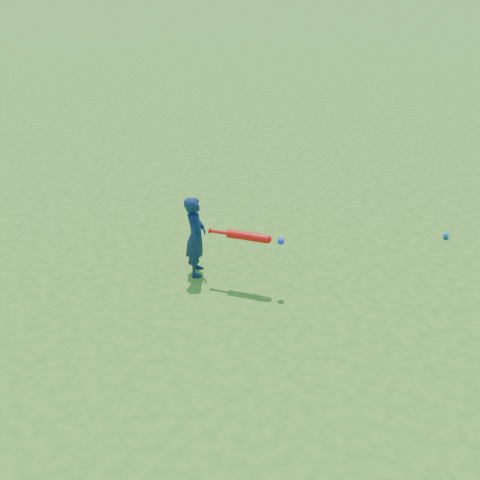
{
  "coord_description": "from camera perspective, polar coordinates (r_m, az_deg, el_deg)",
  "views": [
    {
      "loc": [
        -1.15,
        -5.32,
        3.34
      ],
      "look_at": [
        0.28,
        -0.68,
        0.51
      ],
      "focal_mm": 40.0,
      "sensor_mm": 36.0,
      "label": 1
    }
  ],
  "objects": [
    {
      "name": "ground",
      "position": [
        6.39,
        -4.26,
        -1.35
      ],
      "size": [
        80.0,
        80.0,
        0.0
      ],
      "primitive_type": "plane",
      "color": "#32711A",
      "rests_on": "ground"
    },
    {
      "name": "child",
      "position": [
        5.79,
        -4.75,
        0.37
      ],
      "size": [
        0.32,
        0.39,
        0.93
      ],
      "primitive_type": "imported",
      "rotation": [
        0.0,
        0.0,
        1.23
      ],
      "color": "#0F2046",
      "rests_on": "ground"
    },
    {
      "name": "bat_swing",
      "position": [
        5.5,
        1.14,
        0.35
      ],
      "size": [
        0.7,
        0.49,
        0.09
      ],
      "rotation": [
        0.0,
        0.0,
        -0.59
      ],
      "color": "red",
      "rests_on": "ground"
    },
    {
      "name": "ground_ball_blue",
      "position": [
        7.12,
        21.11,
        0.43
      ],
      "size": [
        0.07,
        0.07,
        0.07
      ],
      "primitive_type": "sphere",
      "color": "blue",
      "rests_on": "ground"
    }
  ]
}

